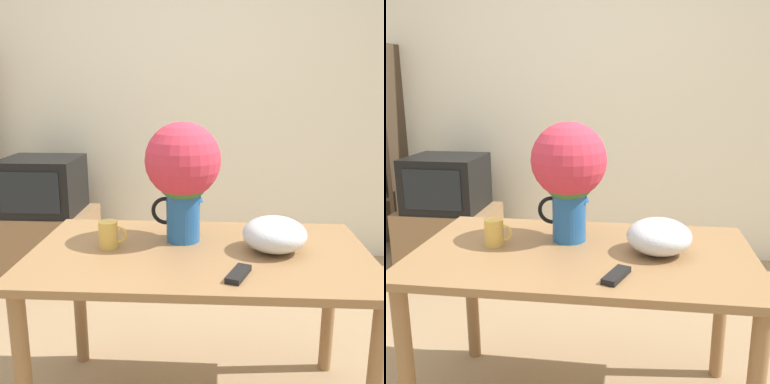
% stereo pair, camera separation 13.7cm
% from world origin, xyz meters
% --- Properties ---
extents(wall_back, '(8.00, 0.05, 2.60)m').
position_xyz_m(wall_back, '(0.00, 1.95, 1.30)').
color(wall_back, '#EDE5CC').
rests_on(wall_back, ground_plane).
extents(table, '(1.32, 0.76, 0.72)m').
position_xyz_m(table, '(0.21, 0.09, 0.62)').
color(table, olive).
rests_on(table, ground_plane).
extents(flower_vase, '(0.31, 0.31, 0.49)m').
position_xyz_m(flower_vase, '(0.14, 0.21, 1.02)').
color(flower_vase, '#235B9E').
rests_on(flower_vase, table).
extents(coffee_mug, '(0.11, 0.08, 0.11)m').
position_xyz_m(coffee_mug, '(-0.15, 0.10, 0.77)').
color(coffee_mug, gold).
rests_on(coffee_mug, table).
extents(white_bowl, '(0.25, 0.25, 0.14)m').
position_xyz_m(white_bowl, '(0.50, 0.11, 0.79)').
color(white_bowl, silver).
rests_on(white_bowl, table).
extents(remote_control, '(0.10, 0.15, 0.02)m').
position_xyz_m(remote_control, '(0.35, -0.15, 0.73)').
color(remote_control, black).
rests_on(remote_control, table).
extents(tv_stand, '(0.68, 0.48, 0.46)m').
position_xyz_m(tv_stand, '(-0.96, 1.46, 0.23)').
color(tv_stand, '#8E6B47').
rests_on(tv_stand, ground_plane).
extents(tv_set, '(0.52, 0.47, 0.39)m').
position_xyz_m(tv_set, '(-0.96, 1.46, 0.66)').
color(tv_set, black).
rests_on(tv_set, tv_stand).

